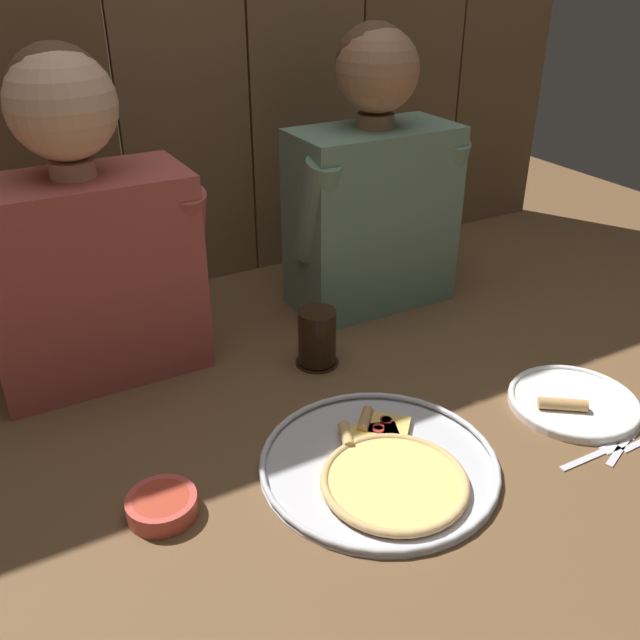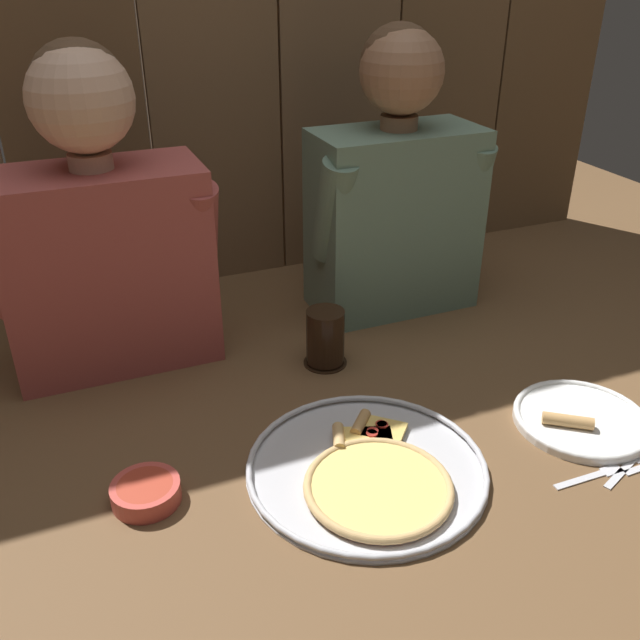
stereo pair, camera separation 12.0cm
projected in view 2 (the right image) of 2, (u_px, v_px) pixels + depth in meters
ground_plane at (341, 435)px, 1.21m from camera, size 3.20×3.20×0.00m
pizza_tray at (371, 472)px, 1.11m from camera, size 0.39×0.39×0.03m
dinner_plate at (581, 419)px, 1.24m from camera, size 0.24×0.24×0.03m
drinking_glass at (325, 338)px, 1.39m from camera, size 0.09×0.09×0.12m
dipping_bowl at (146, 491)px, 1.06m from camera, size 0.11×0.11×0.03m
table_fork at (592, 476)px, 1.11m from camera, size 0.13×0.02×0.01m
table_knife at (628, 464)px, 1.14m from camera, size 0.15×0.07×0.01m
diner_left at (101, 226)px, 1.31m from camera, size 0.43×0.21×0.62m
diner_right at (396, 186)px, 1.52m from camera, size 0.41×0.20×0.62m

